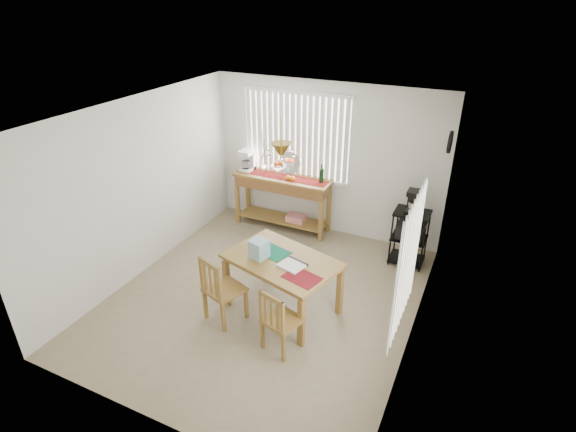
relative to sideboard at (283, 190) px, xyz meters
The scene contains 10 objects.
ground 2.22m from the sideboard, 71.23° to the right, with size 4.00×4.50×0.01m, color gray.
room_shell 2.30m from the sideboard, 71.01° to the right, with size 4.20×4.70×2.70m.
sideboard is the anchor object (origin of this frame).
sideboard_items 0.50m from the sideboard, behind, with size 1.64×0.41×0.74m.
wire_cart 2.30m from the sideboard, ahead, with size 0.52×0.42×0.89m.
cart_items 2.31m from the sideboard, ahead, with size 0.21×0.25×0.37m.
dining_table 2.29m from the sideboard, 64.51° to the right, with size 1.62×1.27×0.76m.
table_items 2.30m from the sideboard, 69.13° to the right, with size 1.08×0.78×0.24m.
chair_left 2.67m from the sideboard, 81.21° to the right, with size 0.56×0.56×0.95m.
chair_right 3.10m from the sideboard, 64.85° to the right, with size 0.49×0.49×0.86m.
Camera 1 is at (2.46, -4.47, 3.89)m, focal length 28.00 mm.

